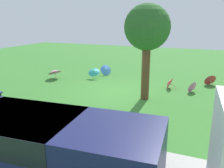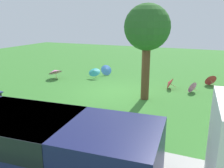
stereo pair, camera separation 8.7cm
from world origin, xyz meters
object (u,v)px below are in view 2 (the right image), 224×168
object	(u,v)px
parasol_red_0	(210,79)
parasol_blue_1	(222,90)
parasol_pink_0	(55,71)
shade_tree	(147,29)
parasol_red_1	(169,83)
parasol_pink_2	(192,87)
parasol_teal_0	(94,71)
van_dark	(48,144)
parasol_blue_2	(107,70)

from	to	relation	value
parasol_red_0	parasol_blue_1	distance (m)	2.00
parasol_pink_0	parasol_red_0	size ratio (longest dim) A/B	1.41
shade_tree	parasol_pink_0	distance (m)	6.91
parasol_red_1	parasol_pink_2	bearing A→B (deg)	169.61
parasol_teal_0	parasol_red_0	world-z (taller)	parasol_teal_0
parasol_red_1	parasol_red_0	bearing A→B (deg)	-141.34
parasol_red_0	van_dark	bearing A→B (deg)	72.71
parasol_teal_0	shade_tree	bearing A→B (deg)	147.16
parasol_pink_0	parasol_pink_2	xyz separation A→B (m)	(-8.06, -0.34, -0.17)
parasol_blue_1	parasol_blue_2	size ratio (longest dim) A/B	0.99
parasol_pink_2	parasol_blue_2	world-z (taller)	parasol_blue_2
parasol_teal_0	parasol_red_1	world-z (taller)	parasol_teal_0
shade_tree	parasol_blue_2	world-z (taller)	shade_tree
parasol_red_0	parasol_pink_2	xyz separation A→B (m)	(0.82, 1.80, -0.04)
parasol_pink_2	parasol_blue_2	bearing A→B (deg)	-18.16
parasol_teal_0	parasol_pink_0	distance (m)	2.43
parasol_pink_0	parasol_blue_1	xyz separation A→B (m)	(-9.45, -0.22, -0.15)
van_dark	parasol_red_0	world-z (taller)	van_dark
parasol_teal_0	parasol_blue_2	distance (m)	1.24
shade_tree	parasol_blue_1	size ratio (longest dim) A/B	5.11
parasol_pink_0	parasol_pink_2	bearing A→B (deg)	-177.58
shade_tree	parasol_red_0	distance (m)	5.42
parasol_teal_0	parasol_red_0	xyz separation A→B (m)	(-6.65, -1.19, -0.13)
shade_tree	parasol_pink_0	world-z (taller)	shade_tree
parasol_red_0	parasol_red_1	world-z (taller)	parasol_red_0
van_dark	parasol_pink_0	xyz separation A→B (m)	(5.71, -8.04, -0.45)
shade_tree	parasol_red_0	xyz separation A→B (m)	(-2.73, -3.72, -2.85)
parasol_pink_2	parasol_blue_1	xyz separation A→B (m)	(-1.39, 0.12, 0.02)
van_dark	parasol_teal_0	bearing A→B (deg)	-68.85
parasol_teal_0	parasol_blue_1	distance (m)	7.25
van_dark	parasol_teal_0	size ratio (longest dim) A/B	5.89
parasol_teal_0	parasol_red_0	bearing A→B (deg)	-169.86
parasol_pink_0	shade_tree	bearing A→B (deg)	165.63
shade_tree	parasol_pink_0	size ratio (longest dim) A/B	3.77
van_dark	parasol_blue_2	distance (m)	10.70
shade_tree	parasol_blue_2	xyz separation A→B (m)	(3.63, -3.73, -2.83)
parasol_teal_0	parasol_blue_1	size ratio (longest dim) A/B	0.96
parasol_blue_2	van_dark	bearing A→B (deg)	107.38
parasol_red_1	parasol_blue_1	world-z (taller)	parasol_red_1
parasol_blue_1	van_dark	bearing A→B (deg)	65.67
parasol_red_1	parasol_pink_0	bearing A→B (deg)	4.59
parasol_teal_0	van_dark	bearing A→B (deg)	111.15
van_dark	parasol_teal_0	world-z (taller)	van_dark
parasol_blue_2	parasol_red_1	bearing A→B (deg)	159.88
parasol_red_1	parasol_blue_1	xyz separation A→B (m)	(-2.55, 0.33, 0.00)
van_dark	parasol_pink_0	distance (m)	9.87
parasol_red_0	parasol_blue_1	xyz separation A→B (m)	(-0.56, 1.92, -0.02)
parasol_red_0	parasol_red_1	size ratio (longest dim) A/B	1.21
van_dark	parasol_teal_0	distance (m)	9.65
parasol_red_0	parasol_pink_2	size ratio (longest dim) A/B	1.24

